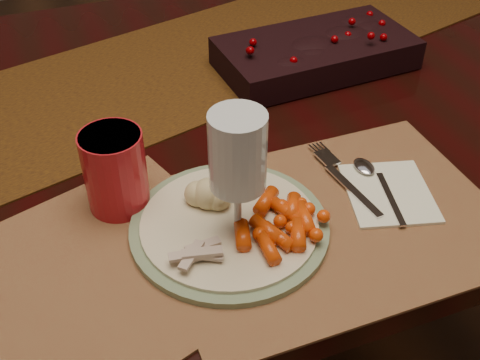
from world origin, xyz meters
name	(u,v)px	position (x,y,z in m)	size (l,w,h in m)	color
dining_table	(197,260)	(0.00, 0.00, 0.38)	(1.80, 1.00, 0.75)	black
table_runner	(141,81)	(-0.05, 0.12, 0.75)	(1.80, 0.37, 0.00)	#432B0F
centerpiece	(316,49)	(0.27, 0.05, 0.79)	(0.36, 0.18, 0.07)	black
placemat_main	(330,221)	(0.10, -0.33, 0.75)	(0.46, 0.33, 0.00)	brown
placemat_second	(63,294)	(-0.25, -0.33, 0.75)	(0.45, 0.33, 0.00)	brown
dinner_plate	(229,226)	(-0.03, -0.31, 0.76)	(0.26, 0.26, 0.01)	beige
baby_carrots	(268,223)	(0.01, -0.34, 0.78)	(0.12, 0.10, 0.02)	#DC4009
mashed_potatoes	(215,190)	(-0.04, -0.26, 0.79)	(0.08, 0.07, 0.04)	beige
turkey_shreds	(197,253)	(-0.09, -0.35, 0.78)	(0.06, 0.06, 0.01)	tan
napkin	(389,193)	(0.20, -0.32, 0.76)	(0.12, 0.13, 0.00)	white
fork	(346,181)	(0.15, -0.28, 0.76)	(0.02, 0.16, 0.00)	silver
spoon	(382,188)	(0.19, -0.31, 0.76)	(0.03, 0.14, 0.00)	#B1B2BA
red_cup	(115,171)	(-0.16, -0.20, 0.81)	(0.08, 0.08, 0.11)	#B11821
wine_glass	(238,182)	(-0.03, -0.32, 0.85)	(0.07, 0.07, 0.19)	white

